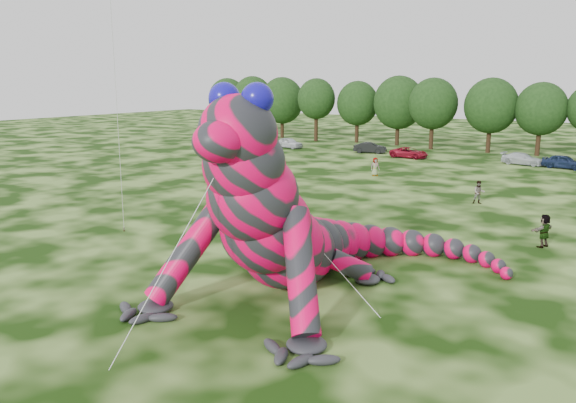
# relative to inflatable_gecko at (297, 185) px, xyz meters

# --- Properties ---
(ground) EXTENTS (240.00, 240.00, 0.00)m
(ground) POSITION_rel_inflatable_gecko_xyz_m (5.74, -3.24, -4.53)
(ground) COLOR #16330A
(ground) RESTS_ON ground
(inflatable_gecko) EXTENTS (16.33, 19.01, 9.06)m
(inflatable_gecko) POSITION_rel_inflatable_gecko_xyz_m (0.00, 0.00, 0.00)
(inflatable_gecko) COLOR #F4014C
(inflatable_gecko) RESTS_ON ground
(flying_kite) EXTENTS (3.95, 3.15, 14.74)m
(flying_kite) POSITION_rel_inflatable_gecko_xyz_m (-10.71, -0.62, 8.40)
(flying_kite) COLOR red
(flying_kite) RESTS_ON ground
(tree_0) EXTENTS (6.91, 6.22, 9.51)m
(tree_0) POSITION_rel_inflatable_gecko_xyz_m (-48.81, 55.99, 0.22)
(tree_0) COLOR black
(tree_0) RESTS_ON ground
(tree_1) EXTENTS (6.74, 6.07, 9.81)m
(tree_1) POSITION_rel_inflatable_gecko_xyz_m (-42.61, 54.81, 0.37)
(tree_1) COLOR black
(tree_1) RESTS_ON ground
(tree_2) EXTENTS (7.04, 6.34, 9.64)m
(tree_2) POSITION_rel_inflatable_gecko_xyz_m (-37.27, 55.52, 0.29)
(tree_2) COLOR black
(tree_2) RESTS_ON ground
(tree_3) EXTENTS (5.81, 5.23, 9.44)m
(tree_3) POSITION_rel_inflatable_gecko_xyz_m (-29.97, 53.82, 0.19)
(tree_3) COLOR black
(tree_3) RESTS_ON ground
(tree_4) EXTENTS (6.22, 5.60, 9.06)m
(tree_4) POSITION_rel_inflatable_gecko_xyz_m (-23.90, 55.47, -0.00)
(tree_4) COLOR black
(tree_4) RESTS_ON ground
(tree_5) EXTENTS (7.16, 6.44, 9.80)m
(tree_5) POSITION_rel_inflatable_gecko_xyz_m (-17.38, 55.19, 0.37)
(tree_5) COLOR black
(tree_5) RESTS_ON ground
(tree_6) EXTENTS (6.52, 5.86, 9.49)m
(tree_6) POSITION_rel_inflatable_gecko_xyz_m (-11.81, 53.44, 0.21)
(tree_6) COLOR black
(tree_6) RESTS_ON ground
(tree_7) EXTENTS (6.68, 6.01, 9.48)m
(tree_7) POSITION_rel_inflatable_gecko_xyz_m (-4.34, 53.56, 0.21)
(tree_7) COLOR black
(tree_7) RESTS_ON ground
(tree_8) EXTENTS (6.14, 5.53, 8.94)m
(tree_8) POSITION_rel_inflatable_gecko_xyz_m (1.53, 53.74, -0.06)
(tree_8) COLOR black
(tree_8) RESTS_ON ground
(car_0) EXTENTS (4.39, 2.35, 1.42)m
(car_0) POSITION_rel_inflatable_gecko_xyz_m (-28.62, 44.04, -3.82)
(car_0) COLOR silver
(car_0) RESTS_ON ground
(car_1) EXTENTS (4.32, 2.21, 1.36)m
(car_1) POSITION_rel_inflatable_gecko_xyz_m (-16.91, 45.00, -3.85)
(car_1) COLOR black
(car_1) RESTS_ON ground
(car_2) EXTENTS (4.70, 2.44, 1.27)m
(car_2) POSITION_rel_inflatable_gecko_xyz_m (-11.03, 43.26, -3.90)
(car_2) COLOR maroon
(car_2) RESTS_ON ground
(car_3) EXTENTS (4.61, 2.25, 1.29)m
(car_3) POSITION_rel_inflatable_gecko_xyz_m (1.50, 44.75, -3.89)
(car_3) COLOR silver
(car_3) RESTS_ON ground
(car_4) EXTENTS (4.48, 2.39, 1.45)m
(car_4) POSITION_rel_inflatable_gecko_xyz_m (5.69, 44.11, -3.81)
(car_4) COLOR #162343
(car_4) RESTS_ON ground
(spectator_5) EXTENTS (1.22, 1.81, 1.88)m
(spectator_5) POSITION_rel_inflatable_gecko_xyz_m (8.61, 12.16, -3.59)
(spectator_5) COLOR gray
(spectator_5) RESTS_ON ground
(spectator_1) EXTENTS (1.06, 0.98, 1.76)m
(spectator_1) POSITION_rel_inflatable_gecko_xyz_m (2.65, 21.62, -3.65)
(spectator_1) COLOR gray
(spectator_1) RESTS_ON ground
(spectator_4) EXTENTS (1.01, 1.03, 1.79)m
(spectator_4) POSITION_rel_inflatable_gecko_xyz_m (-9.15, 29.17, -3.64)
(spectator_4) COLOR gray
(spectator_4) RESTS_ON ground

